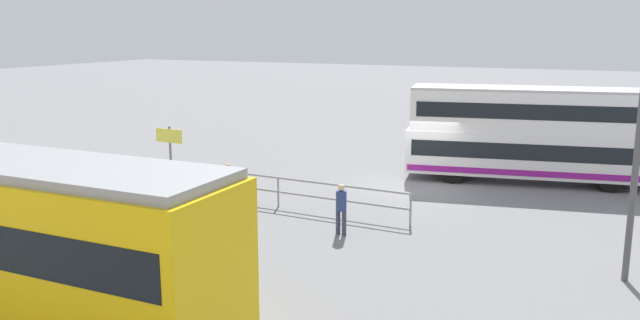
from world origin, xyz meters
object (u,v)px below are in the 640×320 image
Objects in this scene: double_decker_bus at (535,135)px; pedestrian_crossing at (341,206)px; pedestrian_near_railing at (228,183)px; info_sign at (170,145)px.

pedestrian_crossing is (4.36, 9.62, -1.05)m from double_decker_bus.
pedestrian_near_railing is 1.01× the size of pedestrian_crossing.
pedestrian_crossing is 8.88m from info_sign.
info_sign is at bearing -24.06° from pedestrian_near_railing.
double_decker_bus is 6.52× the size of pedestrian_near_railing.
pedestrian_crossing is at bearing 65.59° from double_decker_bus.
info_sign is (8.42, -2.69, 0.80)m from pedestrian_crossing.
pedestrian_crossing is (-4.65, 1.00, -0.01)m from pedestrian_near_railing.
info_sign reaches higher than pedestrian_crossing.
pedestrian_near_railing is 0.66× the size of info_sign.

